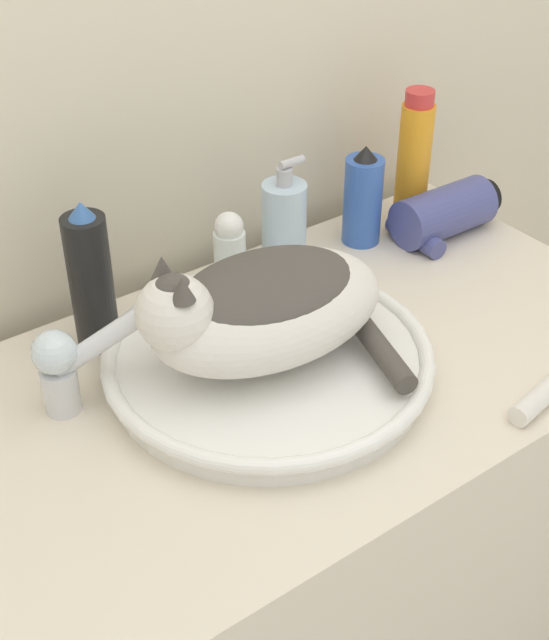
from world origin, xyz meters
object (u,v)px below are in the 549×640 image
Objects in this scene: faucet at (70,361)px; deodorant_stick at (230,253)px; soap_pump_bottle at (284,227)px; shampoo_bottle_tall at (414,161)px; hair_dryer at (443,214)px; hairspray_can_black at (91,280)px; spray_bottle_trigger at (363,198)px; cat at (261,306)px.

faucet is 1.23× the size of deodorant_stick.
soap_pump_bottle is at bearing 0.00° from deodorant_stick.
faucet is 0.70× the size of shampoo_bottle_tall.
deodorant_stick reaches higher than hair_dryer.
hairspray_can_black reaches higher than soap_pump_bottle.
hairspray_can_black is at bearing -180.00° from spray_bottle_trigger.
shampoo_bottle_tall is 0.35m from deodorant_stick.
hairspray_can_black is at bearing -180.00° from shampoo_bottle_tall.
spray_bottle_trigger reaches higher than deodorant_stick.
hair_dryer is (0.26, -0.06, -0.04)m from soap_pump_bottle.
hair_dryer is (0.36, -0.06, -0.03)m from deodorant_stick.
hair_dryer is at bearing -78.37° from shampoo_bottle_tall.
spray_bottle_trigger is 0.46m from hairspray_can_black.
hairspray_can_black reaches higher than deodorant_stick.
faucet is 0.74× the size of hairspray_can_black.
faucet is 0.65m from shampoo_bottle_tall.
cat is 0.21m from deodorant_stick.
cat reaches higher than hair_dryer.
hairspray_can_black is (-0.45, -0.00, 0.02)m from spray_bottle_trigger.
soap_pump_bottle is 1.41× the size of deodorant_stick.
deodorant_stick is 0.37m from hair_dryer.
cat is 0.37m from spray_bottle_trigger.
spray_bottle_trigger reaches higher than faucet.
spray_bottle_trigger is 0.13m from hair_dryer.
hair_dryer is at bearing 24.17° from faucet.
soap_pump_bottle is at bearing 168.29° from hair_dryer.
soap_pump_bottle is at bearing 0.00° from hairspray_can_black.
deodorant_stick is (0.29, 0.10, -0.01)m from faucet.
hairspray_can_black reaches higher than faucet.
deodorant_stick is at bearing 39.76° from faucet.
hair_dryer is at bearing -28.50° from spray_bottle_trigger.
faucet reaches higher than deodorant_stick.
soap_pump_bottle is 0.85× the size of hairspray_can_black.
hairspray_can_black is 1.66× the size of deodorant_stick.
shampoo_bottle_tall reaches higher than hair_dryer.
hair_dryer is (0.57, -0.06, -0.06)m from hairspray_can_black.
soap_pump_bottle is 0.98× the size of hair_dryer.
spray_bottle_trigger is 0.90× the size of soap_pump_bottle.
hairspray_can_black is (-0.30, -0.00, 0.02)m from soap_pump_bottle.
cat is 2.03× the size of spray_bottle_trigger.
spray_bottle_trigger is at bearing 153.00° from hair_dryer.
faucet is at bearing -171.10° from shampoo_bottle_tall.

